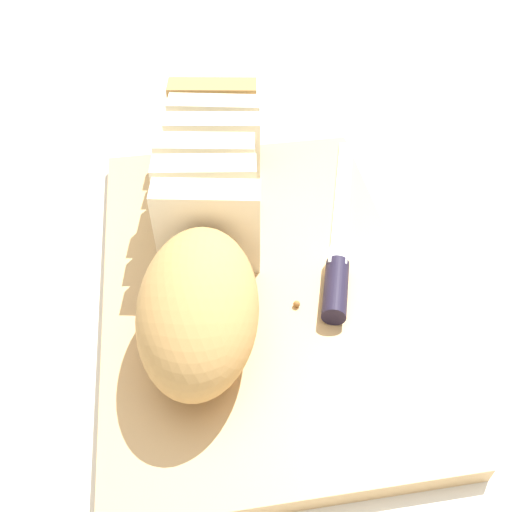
{
  "coord_description": "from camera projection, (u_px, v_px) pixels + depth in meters",
  "views": [
    {
      "loc": [
        -0.39,
        0.05,
        0.45
      ],
      "look_at": [
        0.0,
        0.0,
        0.05
      ],
      "focal_mm": 40.75,
      "sensor_mm": 36.0,
      "label": 1
    }
  ],
  "objects": [
    {
      "name": "bread_knife",
      "position": [
        337.0,
        266.0,
        0.58
      ],
      "size": [
        0.29,
        0.1,
        0.02
      ],
      "rotation": [
        0.0,
        0.0,
        -0.27
      ],
      "color": "silver",
      "rests_on": "cutting_board"
    },
    {
      "name": "cutting_board",
      "position": [
        256.0,
        283.0,
        0.59
      ],
      "size": [
        0.46,
        0.32,
        0.02
      ],
      "primitive_type": "cube",
      "rotation": [
        0.0,
        0.0,
        0.03
      ],
      "color": "tan",
      "rests_on": "ground_plane"
    },
    {
      "name": "ground_plane",
      "position": [
        256.0,
        290.0,
        0.6
      ],
      "size": [
        3.0,
        3.0,
        0.0
      ],
      "primitive_type": "plane",
      "color": "silver"
    },
    {
      "name": "bread_loaf",
      "position": [
        206.0,
        230.0,
        0.56
      ],
      "size": [
        0.4,
        0.15,
        0.1
      ],
      "rotation": [
        0.0,
        0.0,
        -0.12
      ],
      "color": "tan",
      "rests_on": "cutting_board"
    },
    {
      "name": "crumb_near_knife",
      "position": [
        223.0,
        254.0,
        0.6
      ],
      "size": [
        0.01,
        0.01,
        0.01
      ],
      "primitive_type": "sphere",
      "color": "#996633",
      "rests_on": "cutting_board"
    },
    {
      "name": "crumb_near_loaf",
      "position": [
        297.0,
        304.0,
        0.56
      ],
      "size": [
        0.01,
        0.01,
        0.01
      ],
      "primitive_type": "sphere",
      "color": "#996633",
      "rests_on": "cutting_board"
    }
  ]
}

